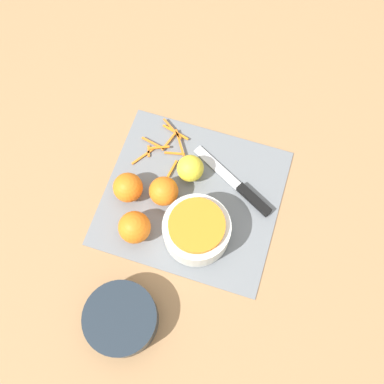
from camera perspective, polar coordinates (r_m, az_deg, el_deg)
name	(u,v)px	position (r m, az deg, el deg)	size (l,w,h in m)	color
ground_plane	(192,197)	(1.06, 0.00, -0.70)	(4.00, 4.00, 0.00)	#9E754C
cutting_board	(192,197)	(1.06, 0.00, -0.64)	(0.41, 0.37, 0.01)	slate
bowl_speckled	(197,230)	(0.99, 0.59, -4.84)	(0.15, 0.15, 0.08)	silver
bowl_dark	(121,319)	(0.98, -8.97, -15.63)	(0.15, 0.15, 0.06)	#1E2833
knife	(245,192)	(1.06, 6.75, 0.02)	(0.22, 0.13, 0.02)	black
orange_left	(134,227)	(1.00, -7.32, -4.47)	(0.07, 0.07, 0.07)	orange
orange_right	(128,187)	(1.04, -8.13, 0.57)	(0.07, 0.07, 0.07)	orange
orange_back	(164,191)	(1.03, -3.61, 0.11)	(0.07, 0.07, 0.07)	orange
lemon	(190,168)	(1.05, -0.22, 3.02)	(0.06, 0.06, 0.06)	yellow
peel_pile	(166,145)	(1.11, -3.35, 5.99)	(0.12, 0.15, 0.01)	orange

